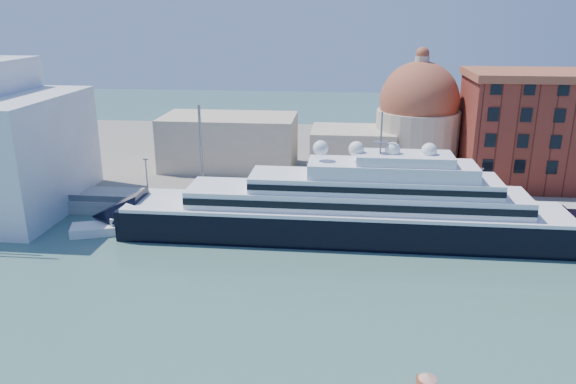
# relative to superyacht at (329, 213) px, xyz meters

# --- Properties ---
(ground) EXTENTS (400.00, 400.00, 0.00)m
(ground) POSITION_rel_superyacht_xyz_m (-4.06, -23.00, -4.34)
(ground) COLOR #3B675E
(ground) RESTS_ON ground
(quay) EXTENTS (180.00, 10.00, 2.50)m
(quay) POSITION_rel_superyacht_xyz_m (-4.06, 11.00, -3.09)
(quay) COLOR gray
(quay) RESTS_ON ground
(land) EXTENTS (260.00, 72.00, 2.00)m
(land) POSITION_rel_superyacht_xyz_m (-4.06, 52.00, -3.34)
(land) COLOR slate
(land) RESTS_ON ground
(quay_fence) EXTENTS (180.00, 0.10, 1.20)m
(quay_fence) POSITION_rel_superyacht_xyz_m (-4.06, 6.50, -1.24)
(quay_fence) COLOR slate
(quay_fence) RESTS_ON quay
(superyacht) EXTENTS (84.15, 11.67, 25.15)m
(superyacht) POSITION_rel_superyacht_xyz_m (0.00, 0.00, 0.00)
(superyacht) COLOR black
(superyacht) RESTS_ON ground
(service_barge) EXTENTS (14.06, 8.43, 3.00)m
(service_barge) POSITION_rel_superyacht_xyz_m (-37.17, -1.63, -3.48)
(service_barge) COLOR white
(service_barge) RESTS_ON ground
(warehouse) EXTENTS (43.00, 19.00, 23.25)m
(warehouse) POSITION_rel_superyacht_xyz_m (47.94, 29.00, 9.45)
(warehouse) COLOR maroon
(warehouse) RESTS_ON land
(church) EXTENTS (66.00, 18.00, 25.50)m
(church) POSITION_rel_superyacht_xyz_m (2.33, 34.72, 6.57)
(church) COLOR beige
(church) RESTS_ON land
(lamp_posts) EXTENTS (120.80, 2.40, 18.00)m
(lamp_posts) POSITION_rel_superyacht_xyz_m (-16.73, 9.27, 5.50)
(lamp_posts) COLOR slate
(lamp_posts) RESTS_ON quay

